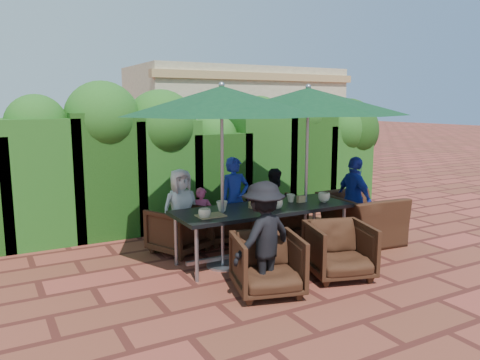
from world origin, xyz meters
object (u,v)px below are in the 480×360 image
umbrella_right (308,101)px  chair_far_right (278,214)px  chair_far_left (179,227)px  chair_far_mid (226,219)px  umbrella_left (222,101)px  chair_end_right (361,210)px  dining_table (263,212)px  chair_near_right (339,248)px  chair_near_left (267,261)px

umbrella_right → chair_far_right: size_ratio=3.76×
chair_far_left → chair_far_mid: (0.87, 0.14, -0.01)m
umbrella_left → chair_end_right: bearing=-0.0°
chair_end_right → chair_far_left: bearing=77.9°
chair_far_right → dining_table: bearing=51.1°
chair_far_left → chair_near_right: chair_near_right is taller
umbrella_right → chair_near_left: bearing=-141.1°
chair_end_right → chair_near_right: bearing=133.6°
umbrella_left → chair_far_right: 2.51m
chair_near_left → chair_end_right: size_ratio=0.66×
umbrella_right → chair_end_right: 2.02m
chair_near_left → chair_far_mid: bearing=91.2°
umbrella_right → chair_near_left: size_ratio=3.64×
dining_table → chair_end_right: (1.82, -0.01, -0.17)m
chair_far_left → chair_near_left: (0.33, -1.93, 0.01)m
chair_far_right → umbrella_left: bearing=35.5°
dining_table → umbrella_right: size_ratio=0.91×
chair_near_left → chair_near_right: chair_near_right is taller
umbrella_left → chair_far_right: umbrella_left is taller
chair_far_left → chair_end_right: chair_end_right is taller
chair_far_right → chair_near_right: size_ratio=0.97×
chair_near_right → umbrella_right: bearing=92.5°
umbrella_right → chair_far_right: umbrella_right is taller
chair_far_mid → chair_far_right: bearing=179.1°
umbrella_right → chair_end_right: bearing=-1.6°
chair_end_right → dining_table: bearing=95.1°
dining_table → umbrella_left: bearing=-179.2°
umbrella_left → chair_near_left: (0.05, -1.06, -1.83)m
chair_near_left → umbrella_left: bearing=108.2°
chair_far_right → chair_near_right: 1.96m
chair_far_mid → chair_near_right: 2.14m
umbrella_right → chair_far_left: umbrella_right is taller
umbrella_left → chair_end_right: umbrella_left is taller
chair_far_right → chair_far_left: bearing=5.0°
chair_near_left → chair_far_right: bearing=69.1°
chair_end_right → chair_far_mid: bearing=67.2°
chair_end_right → chair_far_right: bearing=54.2°
chair_far_mid → chair_near_left: chair_near_left is taller
umbrella_right → chair_far_mid: (-0.82, 0.98, -1.85)m
chair_far_right → chair_end_right: 1.33m
chair_near_left → chair_near_right: (1.08, -0.00, 0.00)m
umbrella_left → chair_near_left: bearing=-87.4°
chair_far_right → chair_near_left: 2.40m
chair_near_left → chair_end_right: 2.64m
chair_far_mid → umbrella_left: bearing=68.3°
chair_far_right → chair_near_left: chair_near_left is taller
umbrella_left → chair_far_right: bearing=30.6°
umbrella_right → chair_near_right: size_ratio=3.64×
dining_table → chair_far_right: (0.83, 0.86, -0.30)m
umbrella_left → chair_end_right: (2.47, -0.00, -1.71)m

